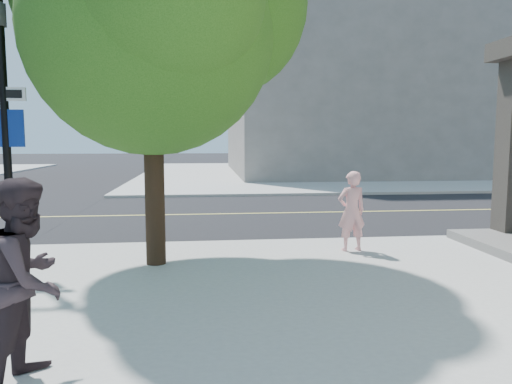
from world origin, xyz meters
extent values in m
plane|color=black|center=(0.00, 0.00, 0.00)|extent=(140.00, 140.00, 0.00)
cube|color=black|center=(0.00, 4.50, 0.01)|extent=(140.00, 9.00, 0.01)
cube|color=#A5A5A1|center=(13.50, 21.50, 0.06)|extent=(29.00, 25.00, 0.12)
cube|color=slate|center=(14.00, 22.00, 7.12)|extent=(18.00, 16.00, 14.00)
imported|color=pink|center=(5.84, -1.24, 0.92)|extent=(0.63, 0.46, 1.59)
imported|color=#2A2025|center=(1.32, -5.97, 1.06)|extent=(0.82, 0.99, 1.88)
cylinder|color=black|center=(2.06, -1.85, 1.86)|extent=(0.35, 0.35, 3.48)
sphere|color=#30611A|center=(2.06, -1.85, 4.18)|extent=(4.25, 4.25, 4.25)
sphere|color=#30611A|center=(3.22, -1.27, 4.76)|extent=(3.29, 3.29, 3.29)
cylinder|color=black|center=(-0.40, -1.80, 2.52)|extent=(0.14, 0.14, 4.80)
cube|color=white|center=(-0.35, -1.82, 3.09)|extent=(0.63, 0.04, 0.23)
cube|color=navy|center=(-0.35, -1.82, 2.52)|extent=(0.51, 0.04, 0.63)
imported|color=black|center=(-0.40, -1.80, 4.01)|extent=(0.19, 0.23, 1.14)
camera|label=1|loc=(2.93, -10.47, 2.34)|focal=33.96mm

